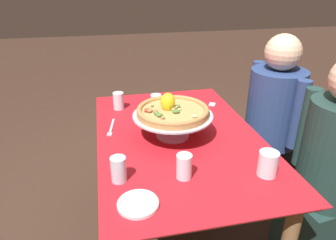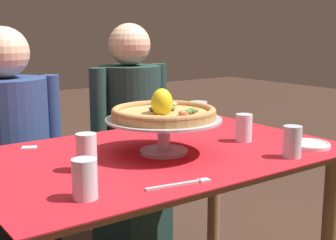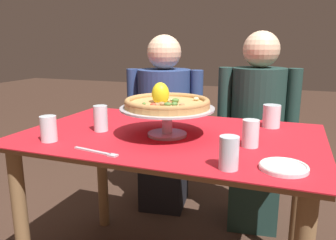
{
  "view_description": "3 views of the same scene",
  "coord_description": "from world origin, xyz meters",
  "px_view_note": "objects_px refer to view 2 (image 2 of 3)",
  "views": [
    {
      "loc": [
        1.32,
        -0.34,
        1.45
      ],
      "look_at": [
        -0.05,
        -0.04,
        0.78
      ],
      "focal_mm": 32.88,
      "sensor_mm": 36.0,
      "label": 1
    },
    {
      "loc": [
        -0.88,
        -1.27,
        1.12
      ],
      "look_at": [
        -0.0,
        -0.06,
        0.83
      ],
      "focal_mm": 49.78,
      "sensor_mm": 36.0,
      "label": 2
    },
    {
      "loc": [
        0.48,
        -1.29,
        1.1
      ],
      "look_at": [
        0.01,
        -0.06,
        0.79
      ],
      "focal_mm": 35.88,
      "sensor_mm": 36.0,
      "label": 3
    }
  ],
  "objects_px": {
    "diner_right": "(131,148)",
    "water_glass_back_right": "(198,115)",
    "side_plate": "(309,144)",
    "diner_left": "(11,164)",
    "water_glass_side_left": "(87,155)",
    "dinner_fork": "(182,184)",
    "water_glass_front_right": "(292,144)",
    "water_glass_side_right": "(244,129)",
    "pizza_stand": "(163,127)",
    "water_glass_front_left": "(85,181)",
    "sugar_packet": "(29,148)",
    "pizza": "(163,112)"
  },
  "relations": [
    {
      "from": "water_glass_front_left",
      "to": "side_plate",
      "type": "bearing_deg",
      "value": 0.3
    },
    {
      "from": "sugar_packet",
      "to": "diner_right",
      "type": "relative_size",
      "value": 0.04
    },
    {
      "from": "water_glass_back_right",
      "to": "water_glass_front_right",
      "type": "bearing_deg",
      "value": -98.42
    },
    {
      "from": "water_glass_side_left",
      "to": "sugar_packet",
      "type": "distance_m",
      "value": 0.37
    },
    {
      "from": "pizza_stand",
      "to": "side_plate",
      "type": "bearing_deg",
      "value": -26.19
    },
    {
      "from": "pizza_stand",
      "to": "water_glass_front_left",
      "type": "relative_size",
      "value": 3.86
    },
    {
      "from": "water_glass_front_right",
      "to": "pizza_stand",
      "type": "bearing_deg",
      "value": 137.51
    },
    {
      "from": "diner_right",
      "to": "water_glass_back_right",
      "type": "bearing_deg",
      "value": -76.05
    },
    {
      "from": "water_glass_side_right",
      "to": "dinner_fork",
      "type": "distance_m",
      "value": 0.56
    },
    {
      "from": "water_glass_front_left",
      "to": "pizza",
      "type": "bearing_deg",
      "value": 30.3
    },
    {
      "from": "dinner_fork",
      "to": "water_glass_back_right",
      "type": "bearing_deg",
      "value": 47.47
    },
    {
      "from": "water_glass_back_right",
      "to": "dinner_fork",
      "type": "relative_size",
      "value": 0.54
    },
    {
      "from": "pizza",
      "to": "water_glass_back_right",
      "type": "distance_m",
      "value": 0.51
    },
    {
      "from": "pizza_stand",
      "to": "dinner_fork",
      "type": "distance_m",
      "value": 0.34
    },
    {
      "from": "side_plate",
      "to": "diner_left",
      "type": "xyz_separation_m",
      "value": [
        -0.77,
        0.97,
        -0.17
      ]
    },
    {
      "from": "water_glass_side_left",
      "to": "water_glass_front_right",
      "type": "height_order",
      "value": "water_glass_side_left"
    },
    {
      "from": "water_glass_side_left",
      "to": "dinner_fork",
      "type": "relative_size",
      "value": 0.59
    },
    {
      "from": "pizza",
      "to": "water_glass_front_left",
      "type": "xyz_separation_m",
      "value": [
        -0.4,
        -0.24,
        -0.1
      ]
    },
    {
      "from": "pizza",
      "to": "diner_left",
      "type": "height_order",
      "value": "diner_left"
    },
    {
      "from": "water_glass_front_left",
      "to": "sugar_packet",
      "type": "xyz_separation_m",
      "value": [
        0.06,
        0.57,
        -0.04
      ]
    },
    {
      "from": "pizza_stand",
      "to": "pizza",
      "type": "distance_m",
      "value": 0.05
    },
    {
      "from": "dinner_fork",
      "to": "water_glass_front_right",
      "type": "bearing_deg",
      "value": 1.21
    },
    {
      "from": "pizza",
      "to": "water_glass_back_right",
      "type": "height_order",
      "value": "pizza"
    },
    {
      "from": "water_glass_back_right",
      "to": "dinner_fork",
      "type": "distance_m",
      "value": 0.81
    },
    {
      "from": "water_glass_front_left",
      "to": "side_plate",
      "type": "xyz_separation_m",
      "value": [
        0.88,
        0.0,
        -0.04
      ]
    },
    {
      "from": "water_glass_front_right",
      "to": "diner_right",
      "type": "height_order",
      "value": "diner_right"
    },
    {
      "from": "pizza_stand",
      "to": "side_plate",
      "type": "relative_size",
      "value": 2.63
    },
    {
      "from": "water_glass_side_left",
      "to": "dinner_fork",
      "type": "bearing_deg",
      "value": -60.64
    },
    {
      "from": "pizza",
      "to": "water_glass_side_right",
      "type": "height_order",
      "value": "pizza"
    },
    {
      "from": "water_glass_back_right",
      "to": "water_glass_front_left",
      "type": "xyz_separation_m",
      "value": [
        -0.8,
        -0.54,
        0.0
      ]
    },
    {
      "from": "diner_right",
      "to": "water_glass_front_left",
      "type": "bearing_deg",
      "value": -126.83
    },
    {
      "from": "water_glass_front_left",
      "to": "water_glass_side_left",
      "type": "bearing_deg",
      "value": 62.72
    },
    {
      "from": "side_plate",
      "to": "pizza",
      "type": "bearing_deg",
      "value": 154.08
    },
    {
      "from": "water_glass_back_right",
      "to": "diner_left",
      "type": "xyz_separation_m",
      "value": [
        -0.69,
        0.43,
        -0.21
      ]
    },
    {
      "from": "dinner_fork",
      "to": "diner_right",
      "type": "height_order",
      "value": "diner_right"
    },
    {
      "from": "water_glass_back_right",
      "to": "side_plate",
      "type": "distance_m",
      "value": 0.54
    },
    {
      "from": "water_glass_side_left",
      "to": "diner_left",
      "type": "bearing_deg",
      "value": 89.7
    },
    {
      "from": "water_glass_back_right",
      "to": "water_glass_side_left",
      "type": "xyz_separation_m",
      "value": [
        -0.7,
        -0.33,
        0.0
      ]
    },
    {
      "from": "diner_left",
      "to": "side_plate",
      "type": "bearing_deg",
      "value": -51.58
    },
    {
      "from": "pizza_stand",
      "to": "water_glass_back_right",
      "type": "xyz_separation_m",
      "value": [
        0.4,
        0.3,
        -0.05
      ]
    },
    {
      "from": "water_glass_back_right",
      "to": "diner_right",
      "type": "distance_m",
      "value": 0.47
    },
    {
      "from": "water_glass_side_right",
      "to": "side_plate",
      "type": "bearing_deg",
      "value": -57.6
    },
    {
      "from": "water_glass_side_right",
      "to": "dinner_fork",
      "type": "height_order",
      "value": "water_glass_side_right"
    },
    {
      "from": "water_glass_side_right",
      "to": "dinner_fork",
      "type": "bearing_deg",
      "value": -151.86
    },
    {
      "from": "water_glass_back_right",
      "to": "water_glass_front_left",
      "type": "bearing_deg",
      "value": -146.3
    },
    {
      "from": "pizza_stand",
      "to": "pizza",
      "type": "height_order",
      "value": "pizza"
    },
    {
      "from": "dinner_fork",
      "to": "sugar_packet",
      "type": "bearing_deg",
      "value": 107.38
    },
    {
      "from": "water_glass_front_left",
      "to": "water_glass_side_left",
      "type": "relative_size",
      "value": 0.9
    },
    {
      "from": "water_glass_front_right",
      "to": "sugar_packet",
      "type": "bearing_deg",
      "value": 136.65
    },
    {
      "from": "diner_left",
      "to": "water_glass_back_right",
      "type": "bearing_deg",
      "value": -32.11
    }
  ]
}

